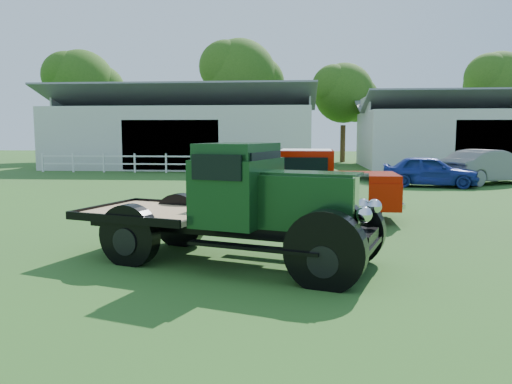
# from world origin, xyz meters

# --- Properties ---
(ground) EXTENTS (120.00, 120.00, 0.00)m
(ground) POSITION_xyz_m (0.00, 0.00, 0.00)
(ground) COLOR #2F5223
(shed_left) EXTENTS (18.80, 10.20, 5.60)m
(shed_left) POSITION_xyz_m (-7.00, 26.00, 2.80)
(shed_left) COLOR #AEADA1
(shed_left) RESTS_ON ground
(shed_right) EXTENTS (16.80, 9.20, 5.20)m
(shed_right) POSITION_xyz_m (14.00, 27.00, 2.60)
(shed_right) COLOR #AEADA1
(shed_right) RESTS_ON ground
(fence_rail) EXTENTS (14.20, 0.16, 1.20)m
(fence_rail) POSITION_xyz_m (-8.00, 20.00, 0.60)
(fence_rail) COLOR white
(fence_rail) RESTS_ON ground
(tree_a) EXTENTS (6.30, 6.30, 10.50)m
(tree_a) POSITION_xyz_m (-18.00, 33.00, 5.25)
(tree_a) COLOR #1F470F
(tree_a) RESTS_ON ground
(tree_b) EXTENTS (6.90, 6.90, 11.50)m
(tree_b) POSITION_xyz_m (-4.00, 34.00, 5.75)
(tree_b) COLOR #1F470F
(tree_b) RESTS_ON ground
(tree_c) EXTENTS (5.40, 5.40, 9.00)m
(tree_c) POSITION_xyz_m (5.00, 33.00, 4.50)
(tree_c) COLOR #1F470F
(tree_c) RESTS_ON ground
(tree_d) EXTENTS (6.00, 6.00, 10.00)m
(tree_d) POSITION_xyz_m (18.00, 34.00, 5.00)
(tree_d) COLOR #1F470F
(tree_d) RESTS_ON ground
(vintage_flatbed) EXTENTS (6.08, 3.87, 2.24)m
(vintage_flatbed) POSITION_xyz_m (-0.02, -1.28, 1.12)
(vintage_flatbed) COLOR #123518
(vintage_flatbed) RESTS_ON ground
(red_pickup) EXTENTS (5.54, 2.29, 2.00)m
(red_pickup) POSITION_xyz_m (1.30, 3.73, 1.00)
(red_pickup) COLOR #B11202
(red_pickup) RESTS_ON ground
(white_pickup) EXTENTS (4.69, 3.26, 1.61)m
(white_pickup) POSITION_xyz_m (1.20, 7.04, 0.80)
(white_pickup) COLOR beige
(white_pickup) RESTS_ON ground
(misc_car_blue) EXTENTS (4.47, 2.46, 1.44)m
(misc_car_blue) POSITION_xyz_m (7.19, 12.93, 0.72)
(misc_car_blue) COLOR navy
(misc_car_blue) RESTS_ON ground
(misc_car_grey) EXTENTS (5.25, 4.02, 1.66)m
(misc_car_grey) POSITION_xyz_m (10.37, 14.48, 0.83)
(misc_car_grey) COLOR slate
(misc_car_grey) RESTS_ON ground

